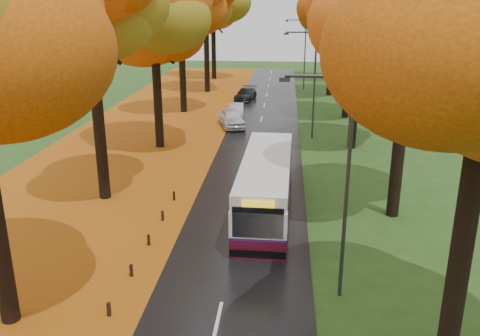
# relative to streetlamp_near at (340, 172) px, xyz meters

# --- Properties ---
(road) EXTENTS (6.50, 90.00, 0.04)m
(road) POSITION_rel_streetlamp_near_xyz_m (-3.95, 17.00, -4.69)
(road) COLOR black
(road) RESTS_ON ground
(centre_line) EXTENTS (0.12, 90.00, 0.01)m
(centre_line) POSITION_rel_streetlamp_near_xyz_m (-3.95, 17.00, -4.67)
(centre_line) COLOR silver
(centre_line) RESTS_ON road
(leaf_verge) EXTENTS (12.00, 90.00, 0.02)m
(leaf_verge) POSITION_rel_streetlamp_near_xyz_m (-12.95, 17.00, -4.70)
(leaf_verge) COLOR #80360B
(leaf_verge) RESTS_ON ground
(leaf_drift) EXTENTS (0.90, 90.00, 0.01)m
(leaf_drift) POSITION_rel_streetlamp_near_xyz_m (-7.00, 17.00, -4.67)
(leaf_drift) COLOR #C36C14
(leaf_drift) RESTS_ON road
(trees_left) EXTENTS (9.20, 74.00, 13.88)m
(trees_left) POSITION_rel_streetlamp_near_xyz_m (-11.13, 19.06, 4.82)
(trees_left) COLOR black
(trees_left) RESTS_ON ground
(trees_right) EXTENTS (9.30, 74.20, 13.96)m
(trees_right) POSITION_rel_streetlamp_near_xyz_m (3.24, 18.91, 4.98)
(trees_right) COLOR black
(trees_right) RESTS_ON ground
(bollard_row) EXTENTS (0.11, 23.51, 0.52)m
(bollard_row) POSITION_rel_streetlamp_near_xyz_m (-7.65, -3.30, -4.45)
(bollard_row) COLOR black
(bollard_row) RESTS_ON ground
(streetlamp_near) EXTENTS (2.45, 0.18, 8.00)m
(streetlamp_near) POSITION_rel_streetlamp_near_xyz_m (0.00, 0.00, 0.00)
(streetlamp_near) COLOR #333538
(streetlamp_near) RESTS_ON ground
(streetlamp_mid) EXTENTS (2.45, 0.18, 8.00)m
(streetlamp_mid) POSITION_rel_streetlamp_near_xyz_m (0.00, 22.00, 0.00)
(streetlamp_mid) COLOR #333538
(streetlamp_mid) RESTS_ON ground
(streetlamp_far) EXTENTS (2.45, 0.18, 8.00)m
(streetlamp_far) POSITION_rel_streetlamp_near_xyz_m (0.00, 44.00, 0.00)
(streetlamp_far) COLOR #333538
(streetlamp_far) RESTS_ON ground
(bus) EXTENTS (2.63, 10.46, 2.74)m
(bus) POSITION_rel_streetlamp_near_xyz_m (-2.74, 7.41, -3.24)
(bus) COLOR #500C20
(bus) RESTS_ON road
(car_white) EXTENTS (2.87, 4.71, 1.50)m
(car_white) POSITION_rel_streetlamp_near_xyz_m (-6.27, 24.87, -3.92)
(car_white) COLOR silver
(car_white) RESTS_ON road
(car_silver) EXTENTS (1.54, 3.78, 1.22)m
(car_silver) POSITION_rel_streetlamp_near_xyz_m (-6.25, 28.44, -4.06)
(car_silver) COLOR #999BA0
(car_silver) RESTS_ON road
(car_dark) EXTENTS (2.41, 4.45, 1.22)m
(car_dark) POSITION_rel_streetlamp_near_xyz_m (-6.05, 36.82, -4.06)
(car_dark) COLOR black
(car_dark) RESTS_ON road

